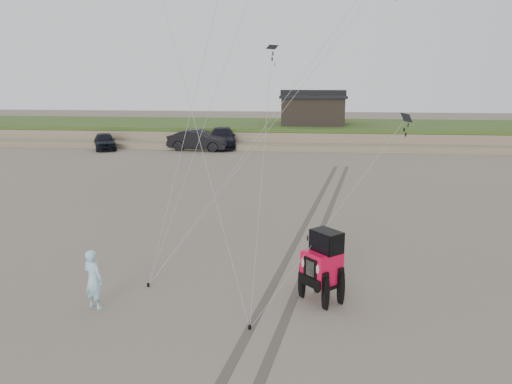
% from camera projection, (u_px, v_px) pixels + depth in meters
% --- Properties ---
extents(ground, '(160.00, 160.00, 0.00)m').
position_uv_depth(ground, '(247.00, 302.00, 14.47)').
color(ground, '#6B6054').
rests_on(ground, ground).
extents(dune_ridge, '(160.00, 14.25, 1.73)m').
position_uv_depth(dune_ridge, '(292.00, 132.00, 50.60)').
color(dune_ridge, '#7A6B54').
rests_on(dune_ridge, ground).
extents(cabin, '(6.40, 5.40, 3.35)m').
position_uv_depth(cabin, '(313.00, 109.00, 49.36)').
color(cabin, black).
rests_on(cabin, dune_ridge).
extents(truck_a, '(3.51, 4.70, 1.49)m').
position_uv_depth(truck_a, '(105.00, 141.00, 44.51)').
color(truck_a, black).
rests_on(truck_a, ground).
extents(truck_b, '(5.65, 2.60, 1.79)m').
position_uv_depth(truck_b, '(199.00, 140.00, 43.95)').
color(truck_b, black).
rests_on(truck_b, ground).
extents(truck_c, '(3.42, 6.48, 1.79)m').
position_uv_depth(truck_c, '(222.00, 138.00, 45.67)').
color(truck_c, black).
rests_on(truck_c, ground).
extents(jeep, '(4.67, 4.50, 1.69)m').
position_uv_depth(jeep, '(321.00, 274.00, 14.39)').
color(jeep, red).
rests_on(jeep, ground).
extents(man, '(0.74, 0.63, 1.73)m').
position_uv_depth(man, '(93.00, 279.00, 13.95)').
color(man, '#93D3E4').
rests_on(man, ground).
extents(stake_main, '(0.08, 0.08, 0.12)m').
position_uv_depth(stake_main, '(148.00, 285.00, 15.54)').
color(stake_main, black).
rests_on(stake_main, ground).
extents(stake_aux, '(0.08, 0.08, 0.12)m').
position_uv_depth(stake_aux, '(250.00, 327.00, 12.92)').
color(stake_aux, black).
rests_on(stake_aux, ground).
extents(tire_tracks, '(5.22, 29.74, 0.01)m').
position_uv_depth(tire_tracks, '(314.00, 225.00, 22.01)').
color(tire_tracks, '#4C443D').
rests_on(tire_tracks, ground).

